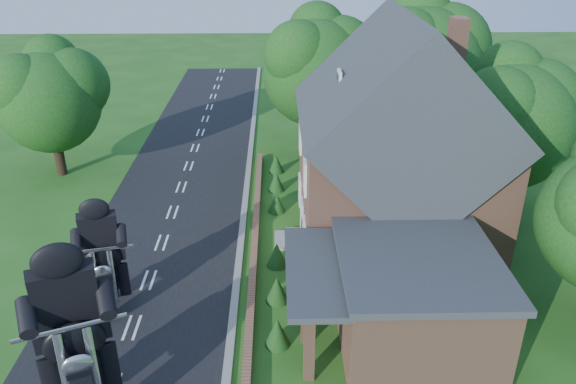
{
  "coord_description": "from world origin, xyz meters",
  "views": [
    {
      "loc": [
        5.34,
        -16.36,
        13.34
      ],
      "look_at": [
        5.81,
        5.47,
        2.8
      ],
      "focal_mm": 35.0,
      "sensor_mm": 36.0,
      "label": 1
    }
  ],
  "objects_px": {
    "house": "(396,153)",
    "annex": "(411,298)",
    "motorcycle_follow": "(109,293)",
    "garden_wall": "(254,250)"
  },
  "relations": [
    {
      "from": "motorcycle_follow",
      "to": "annex",
      "type": "bearing_deg",
      "value": 157.72
    },
    {
      "from": "house",
      "to": "motorcycle_follow",
      "type": "height_order",
      "value": "house"
    },
    {
      "from": "house",
      "to": "annex",
      "type": "bearing_deg",
      "value": -95.24
    },
    {
      "from": "annex",
      "to": "motorcycle_follow",
      "type": "relative_size",
      "value": 4.59
    },
    {
      "from": "house",
      "to": "annex",
      "type": "height_order",
      "value": "house"
    },
    {
      "from": "motorcycle_follow",
      "to": "garden_wall",
      "type": "bearing_deg",
      "value": -156.39
    },
    {
      "from": "garden_wall",
      "to": "house",
      "type": "height_order",
      "value": "house"
    },
    {
      "from": "house",
      "to": "annex",
      "type": "xyz_separation_m",
      "value": [
        -0.62,
        -6.8,
        -2.58
      ]
    },
    {
      "from": "garden_wall",
      "to": "house",
      "type": "xyz_separation_m",
      "value": [
        6.19,
        1.0,
        4.14
      ]
    },
    {
      "from": "annex",
      "to": "garden_wall",
      "type": "bearing_deg",
      "value": 133.84
    }
  ]
}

